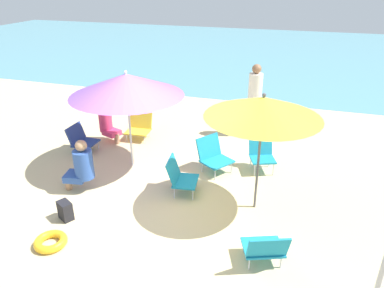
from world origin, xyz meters
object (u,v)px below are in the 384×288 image
at_px(beach_bag, 65,211).
at_px(beach_chair_e, 139,126).
at_px(beach_chair_c, 265,248).
at_px(beach_chair_d, 262,152).
at_px(person_b, 254,100).
at_px(beach_chair_f, 180,176).
at_px(swim_ring, 51,242).
at_px(umbrella_yellow, 263,107).
at_px(umbrella_purple, 126,85).
at_px(person_c, 107,122).
at_px(beach_chair_b, 213,154).
at_px(beach_chair_a, 81,139).
at_px(person_a, 81,166).

bearing_deg(beach_bag, beach_chair_e, 93.84).
relative_size(beach_chair_c, beach_bag, 2.20).
xyz_separation_m(beach_chair_d, person_b, (-0.43, 1.66, 0.49)).
xyz_separation_m(beach_chair_d, beach_chair_f, (-1.25, -1.30, -0.03)).
bearing_deg(person_b, swim_ring, 179.74).
bearing_deg(beach_chair_c, swim_ring, 78.66).
xyz_separation_m(umbrella_yellow, beach_chair_c, (0.32, -1.31, -1.47)).
height_order(umbrella_purple, beach_bag, umbrella_purple).
height_order(person_c, beach_bag, person_c).
bearing_deg(beach_chair_f, beach_chair_d, 38.05).
bearing_deg(beach_chair_d, beach_chair_e, -124.42).
bearing_deg(beach_chair_f, beach_chair_c, -47.35).
bearing_deg(swim_ring, beach_chair_d, 51.06).
distance_m(umbrella_yellow, beach_chair_d, 1.94).
distance_m(beach_chair_d, person_c, 3.58).
xyz_separation_m(beach_chair_b, person_c, (-2.68, 0.66, 0.10)).
bearing_deg(umbrella_purple, beach_chair_f, -28.08).
bearing_deg(swim_ring, umbrella_purple, 88.46).
bearing_deg(swim_ring, beach_chair_a, 114.40).
bearing_deg(umbrella_yellow, person_a, -172.47).
distance_m(umbrella_yellow, beach_chair_f, 1.96).
bearing_deg(beach_chair_d, beach_chair_b, -90.01).
distance_m(umbrella_purple, beach_chair_f, 1.95).
xyz_separation_m(beach_chair_d, person_c, (-3.57, 0.31, 0.08)).
relative_size(beach_chair_d, beach_chair_f, 1.07).
bearing_deg(beach_chair_f, umbrella_yellow, -10.28).
relative_size(umbrella_purple, person_b, 1.25).
relative_size(umbrella_purple, person_c, 2.32).
height_order(beach_chair_d, person_a, person_a).
bearing_deg(person_a, beach_chair_d, -159.04).
bearing_deg(person_c, beach_chair_d, 15.30).
height_order(beach_chair_b, beach_bag, beach_chair_b).
height_order(umbrella_yellow, beach_chair_d, umbrella_yellow).
bearing_deg(person_c, beach_chair_f, -14.57).
distance_m(beach_chair_a, beach_chair_b, 2.95).
bearing_deg(swim_ring, beach_bag, 104.71).
xyz_separation_m(beach_chair_b, person_a, (-2.02, -1.40, 0.16)).
height_order(beach_chair_b, beach_chair_d, beach_chair_d).
relative_size(umbrella_purple, beach_bag, 6.92).
bearing_deg(beach_chair_a, umbrella_purple, -10.45).
height_order(umbrella_yellow, swim_ring, umbrella_yellow).
relative_size(beach_chair_f, person_b, 0.38).
distance_m(beach_chair_c, person_b, 4.44).
distance_m(beach_chair_d, beach_chair_e, 3.02).
height_order(umbrella_purple, beach_chair_c, umbrella_purple).
xyz_separation_m(umbrella_purple, beach_chair_b, (1.61, 0.29, -1.34)).
height_order(beach_chair_c, swim_ring, beach_chair_c).
distance_m(beach_chair_c, beach_chair_f, 2.15).
height_order(umbrella_yellow, person_a, umbrella_yellow).
distance_m(person_c, swim_ring, 3.65).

